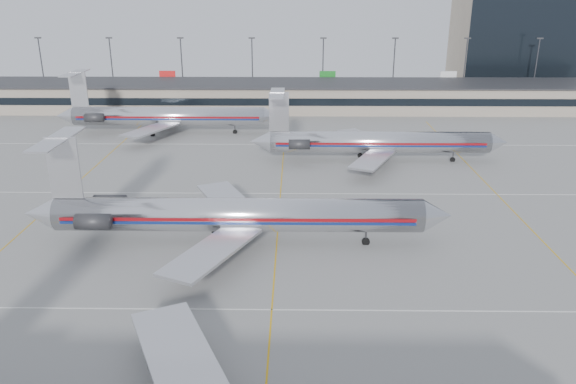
{
  "coord_description": "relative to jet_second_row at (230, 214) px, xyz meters",
  "views": [
    {
      "loc": [
        2.0,
        -33.17,
        26.85
      ],
      "look_at": [
        1.2,
        28.23,
        4.5
      ],
      "focal_mm": 35.0,
      "sensor_mm": 36.0,
      "label": 1
    }
  ],
  "objects": [
    {
      "name": "ground",
      "position": [
        5.11,
        -23.61,
        -3.57
      ],
      "size": [
        260.0,
        260.0,
        0.0
      ],
      "primitive_type": "plane",
      "color": "gray",
      "rests_on": "ground"
    },
    {
      "name": "apron_markings",
      "position": [
        5.11,
        -13.61,
        -3.56
      ],
      "size": [
        160.0,
        0.15,
        0.02
      ],
      "primitive_type": "cube",
      "color": "silver",
      "rests_on": "ground"
    },
    {
      "name": "terminal",
      "position": [
        5.11,
        74.37,
        -0.41
      ],
      "size": [
        162.0,
        17.0,
        6.25
      ],
      "color": "gray",
      "rests_on": "ground"
    },
    {
      "name": "light_mast_row",
      "position": [
        5.11,
        88.39,
        5.02
      ],
      "size": [
        163.6,
        0.4,
        15.28
      ],
      "color": "#38383D",
      "rests_on": "ground"
    },
    {
      "name": "distant_building",
      "position": [
        67.11,
        104.39,
        8.93
      ],
      "size": [
        30.0,
        20.0,
        25.0
      ],
      "primitive_type": "cube",
      "color": "tan",
      "rests_on": "ground"
    },
    {
      "name": "jet_second_row",
      "position": [
        0.0,
        0.0,
        0.0
      ],
      "size": [
        46.94,
        27.64,
        12.29
      ],
      "color": "silver",
      "rests_on": "ground"
    },
    {
      "name": "jet_third_row",
      "position": [
        19.98,
        31.99,
        -0.24
      ],
      "size": [
        41.92,
        25.79,
        11.46
      ],
      "color": "silver",
      "rests_on": "ground"
    },
    {
      "name": "jet_back_row",
      "position": [
        -18.36,
        50.46,
        -0.08
      ],
      "size": [
        43.84,
        26.97,
        11.99
      ],
      "color": "silver",
      "rests_on": "ground"
    }
  ]
}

